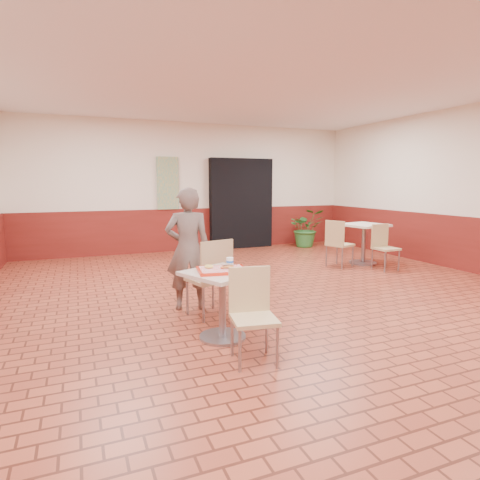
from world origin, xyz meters
name	(u,v)px	position (x,y,z in m)	size (l,w,h in m)	color
room_shell	(301,192)	(0.00, 0.00, 1.50)	(8.01, 10.01, 3.01)	brown
wainscot_band	(300,271)	(0.00, 0.00, 0.50)	(8.00, 10.00, 1.00)	maroon
corridor_doorway	(241,204)	(1.20, 4.88, 1.10)	(1.60, 0.22, 2.20)	black
promo_poster	(168,183)	(-0.60, 4.94, 1.60)	(0.50, 0.03, 1.20)	gray
main_table	(222,293)	(-1.22, -0.52, 0.48)	(0.67, 0.67, 0.71)	beige
chair_main_front	(252,309)	(-1.14, -1.10, 0.47)	(0.45, 0.45, 0.85)	#D2B47E
chair_main_back	(212,274)	(-1.12, 0.15, 0.53)	(0.54, 0.54, 0.95)	tan
customer	(188,249)	(-1.29, 0.58, 0.78)	(0.57, 0.37, 1.56)	#64544D
serving_tray	(222,270)	(-1.22, -0.52, 0.73)	(0.50, 0.39, 0.03)	red
ring_donut	(209,267)	(-1.34, -0.44, 0.76)	(0.09, 0.09, 0.03)	#E7C354
long_john_donut	(227,266)	(-1.17, -0.53, 0.76)	(0.15, 0.08, 0.04)	#DA8B3F
paper_cup	(230,262)	(-1.11, -0.45, 0.79)	(0.08, 0.08, 0.09)	white
second_table	(364,237)	(2.71, 2.10, 0.54)	(0.76, 0.76, 0.80)	beige
chair_second_left	(338,241)	(2.03, 2.02, 0.50)	(0.54, 0.54, 0.90)	#D1BB7D
chair_second_front	(383,244)	(2.72, 1.55, 0.47)	(0.40, 0.40, 0.84)	tan
potted_plant	(306,228)	(2.77, 4.37, 0.48)	(0.86, 0.75, 0.96)	#2C6E2C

